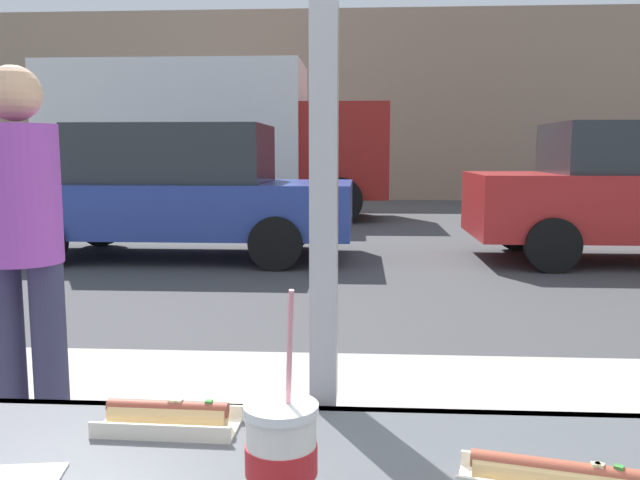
% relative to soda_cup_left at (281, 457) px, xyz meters
% --- Properties ---
extents(ground_plane, '(60.00, 60.00, 0.00)m').
position_rel_soda_cup_left_xyz_m(ground_plane, '(0.03, 8.34, -1.00)').
color(ground_plane, '#424244').
extents(sidewalk_strip, '(16.00, 2.80, 0.10)m').
position_rel_soda_cup_left_xyz_m(sidewalk_strip, '(0.03, 1.94, -0.95)').
color(sidewalk_strip, '#B2ADA3').
rests_on(sidewalk_strip, ground).
extents(building_facade_far, '(28.00, 1.20, 5.38)m').
position_rel_soda_cup_left_xyz_m(building_facade_far, '(0.03, 19.08, 1.69)').
color(building_facade_far, gray).
rests_on(building_facade_far, ground).
extents(soda_cup_left, '(0.10, 0.10, 0.31)m').
position_rel_soda_cup_left_xyz_m(soda_cup_left, '(0.00, 0.00, 0.00)').
color(soda_cup_left, silver).
rests_on(soda_cup_left, window_counter).
extents(hotdog_tray_near, '(0.28, 0.15, 0.05)m').
position_rel_soda_cup_left_xyz_m(hotdog_tray_near, '(0.38, 0.07, -0.05)').
color(hotdog_tray_near, silver).
rests_on(hotdog_tray_near, window_counter).
extents(hotdog_tray_far, '(0.24, 0.11, 0.05)m').
position_rel_soda_cup_left_xyz_m(hotdog_tray_far, '(-0.23, 0.25, -0.06)').
color(hotdog_tray_far, beige).
rests_on(hotdog_tray_far, window_counter).
extents(napkin_wrapper, '(0.13, 0.11, 0.00)m').
position_rel_soda_cup_left_xyz_m(napkin_wrapper, '(-0.39, 0.06, -0.08)').
color(napkin_wrapper, white).
rests_on(napkin_wrapper, window_counter).
extents(parked_car_blue, '(4.60, 2.08, 1.74)m').
position_rel_soda_cup_left_xyz_m(parked_car_blue, '(-2.33, 7.83, -0.12)').
color(parked_car_blue, '#283D93').
rests_on(parked_car_blue, ground).
extents(parked_car_red, '(4.17, 1.95, 1.75)m').
position_rel_soda_cup_left_xyz_m(parked_car_red, '(3.60, 7.83, -0.11)').
color(parked_car_red, red).
rests_on(parked_car_red, ground).
extents(box_truck, '(7.05, 2.44, 3.19)m').
position_rel_soda_cup_left_xyz_m(box_truck, '(-3.09, 13.11, 0.72)').
color(box_truck, silver).
rests_on(box_truck, ground).
extents(pedestrian, '(0.32, 0.32, 1.63)m').
position_rel_soda_cup_left_xyz_m(pedestrian, '(-1.28, 1.78, 0.04)').
color(pedestrian, '#2C2C48').
rests_on(pedestrian, sidewalk_strip).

